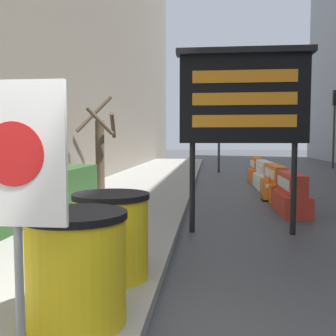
% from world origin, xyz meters
% --- Properties ---
extents(hedge_strip, '(0.90, 7.35, 0.83)m').
position_xyz_m(hedge_strip, '(-3.02, 4.48, 0.56)').
color(hedge_strip, '#284C23').
rests_on(hedge_strip, sidewalk_left).
extents(bare_tree, '(1.33, 1.38, 2.92)m').
position_xyz_m(bare_tree, '(-2.74, 9.09, 1.47)').
color(bare_tree, '#4C3D2D').
rests_on(bare_tree, sidewalk_left).
extents(barrel_drum_foreground, '(0.84, 0.84, 0.94)m').
position_xyz_m(barrel_drum_foreground, '(-0.55, 0.64, 0.61)').
color(barrel_drum_foreground, yellow).
rests_on(barrel_drum_foreground, sidewalk_left).
extents(barrel_drum_middle, '(0.84, 0.84, 0.94)m').
position_xyz_m(barrel_drum_middle, '(-0.54, 1.73, 0.61)').
color(barrel_drum_middle, yellow).
rests_on(barrel_drum_middle, sidewalk_left).
extents(warning_sign, '(0.73, 0.08, 1.92)m').
position_xyz_m(warning_sign, '(-0.78, 0.09, 1.46)').
color(warning_sign, gray).
rests_on(warning_sign, sidewalk_left).
extents(message_board, '(2.33, 0.36, 3.21)m').
position_xyz_m(message_board, '(1.11, 4.55, 2.37)').
color(message_board, black).
rests_on(message_board, ground_plane).
extents(jersey_barrier_red_striped, '(0.58, 1.72, 0.91)m').
position_xyz_m(jersey_barrier_red_striped, '(2.37, 6.60, 0.40)').
color(jersey_barrier_red_striped, red).
rests_on(jersey_barrier_red_striped, ground_plane).
extents(jersey_barrier_orange_near, '(0.53, 1.99, 0.95)m').
position_xyz_m(jersey_barrier_orange_near, '(2.37, 8.78, 0.42)').
color(jersey_barrier_orange_near, orange).
rests_on(jersey_barrier_orange_near, ground_plane).
extents(jersey_barrier_white, '(0.54, 2.14, 0.93)m').
position_xyz_m(jersey_barrier_white, '(2.37, 11.05, 0.41)').
color(jersey_barrier_white, silver).
rests_on(jersey_barrier_white, ground_plane).
extents(jersey_barrier_orange_far, '(0.52, 1.65, 0.94)m').
position_xyz_m(jersey_barrier_orange_far, '(2.37, 13.25, 0.42)').
color(jersey_barrier_orange_far, orange).
rests_on(jersey_barrier_orange_far, ground_plane).
extents(traffic_cone_near, '(0.40, 0.40, 0.71)m').
position_xyz_m(traffic_cone_near, '(2.14, 8.36, 0.35)').
color(traffic_cone_near, black).
rests_on(traffic_cone_near, ground_plane).
extents(traffic_light_near_curb, '(0.28, 0.45, 3.95)m').
position_xyz_m(traffic_light_near_curb, '(0.99, 17.46, 2.87)').
color(traffic_light_near_curb, '#2D2D30').
rests_on(traffic_light_near_curb, ground_plane).
extents(traffic_light_far_side, '(0.28, 0.45, 4.41)m').
position_xyz_m(traffic_light_far_side, '(7.57, 20.80, 3.18)').
color(traffic_light_far_side, '#2D2D30').
rests_on(traffic_light_far_side, ground_plane).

